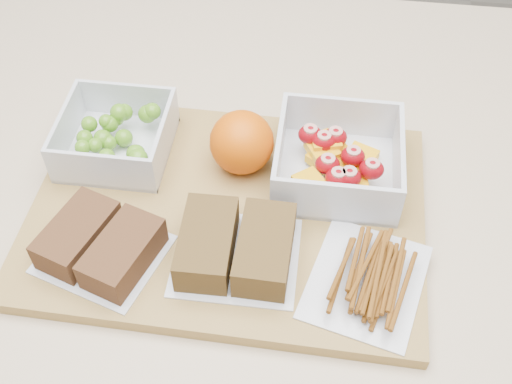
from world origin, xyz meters
TOP-DOWN VIEW (x-y plane):
  - cutting_board at (-0.01, -0.00)m, footprint 0.42×0.31m
  - grape_container at (-0.15, 0.07)m, footprint 0.12×0.12m
  - fruit_container at (0.10, 0.06)m, footprint 0.13×0.13m
  - orange at (-0.00, 0.06)m, footprint 0.07×0.07m
  - sandwich_bag_left at (-0.12, -0.08)m, footprint 0.14×0.13m
  - sandwich_bag_center at (0.01, -0.06)m, footprint 0.13×0.11m
  - pretzel_bag at (0.14, -0.08)m, footprint 0.13×0.15m

SIDE VIEW (x-z plane):
  - cutting_board at x=-0.01m, z-range 0.90..0.92m
  - pretzel_bag at x=0.14m, z-range 0.92..0.94m
  - sandwich_bag_left at x=-0.12m, z-range 0.92..0.95m
  - sandwich_bag_center at x=0.01m, z-range 0.92..0.95m
  - grape_container at x=-0.15m, z-range 0.91..0.96m
  - fruit_container at x=0.10m, z-range 0.91..0.97m
  - orange at x=0.00m, z-range 0.92..0.99m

